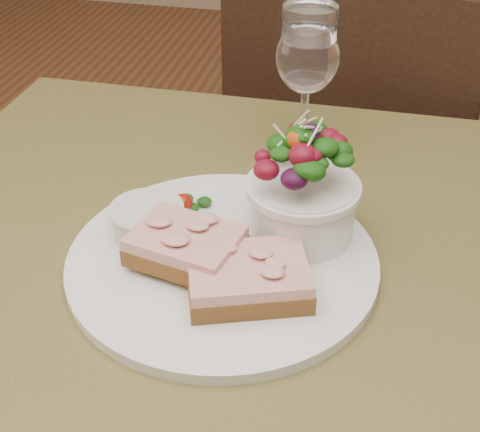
% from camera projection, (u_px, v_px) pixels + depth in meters
% --- Properties ---
extents(cafe_table, '(0.80, 0.80, 0.75)m').
position_uv_depth(cafe_table, '(226.00, 344.00, 0.72)').
color(cafe_table, '#4F4722').
rests_on(cafe_table, ground).
extents(chair_far, '(0.51, 0.51, 0.90)m').
position_uv_depth(chair_far, '(352.00, 246.00, 1.44)').
color(chair_far, black).
rests_on(chair_far, ground).
extents(dinner_plate, '(0.31, 0.31, 0.01)m').
position_uv_depth(dinner_plate, '(223.00, 260.00, 0.67)').
color(dinner_plate, white).
rests_on(dinner_plate, cafe_table).
extents(sandwich_front, '(0.13, 0.12, 0.03)m').
position_uv_depth(sandwich_front, '(248.00, 278.00, 0.62)').
color(sandwich_front, '#4D3414').
rests_on(sandwich_front, dinner_plate).
extents(sandwich_back, '(0.12, 0.10, 0.03)m').
position_uv_depth(sandwich_back, '(186.00, 246.00, 0.64)').
color(sandwich_back, '#4D3414').
rests_on(sandwich_back, dinner_plate).
extents(ramekin, '(0.07, 0.07, 0.04)m').
position_uv_depth(ramekin, '(148.00, 220.00, 0.68)').
color(ramekin, silver).
rests_on(ramekin, dinner_plate).
extents(salad_bowl, '(0.11, 0.11, 0.13)m').
position_uv_depth(salad_bowl, '(303.00, 185.00, 0.67)').
color(salad_bowl, white).
rests_on(salad_bowl, dinner_plate).
extents(garnish, '(0.05, 0.04, 0.02)m').
position_uv_depth(garnish, '(193.00, 204.00, 0.73)').
color(garnish, black).
rests_on(garnish, dinner_plate).
extents(wine_glass, '(0.08, 0.08, 0.18)m').
position_uv_depth(wine_glass, '(307.00, 61.00, 0.79)').
color(wine_glass, white).
rests_on(wine_glass, cafe_table).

